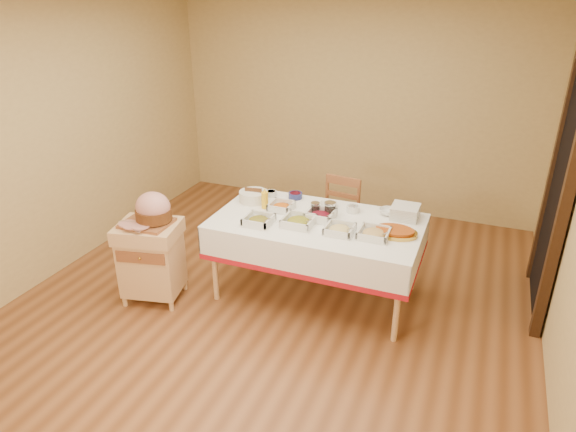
% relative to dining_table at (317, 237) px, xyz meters
% --- Properties ---
extents(room_shell, '(5.00, 5.00, 5.00)m').
position_rel_dining_table_xyz_m(room_shell, '(-0.30, -0.30, 0.70)').
color(room_shell, brown).
rests_on(room_shell, ground).
extents(doorway, '(0.09, 1.10, 2.20)m').
position_rel_dining_table_xyz_m(doorway, '(1.90, 0.60, 0.51)').
color(doorway, black).
rests_on(doorway, ground).
extents(dining_table, '(1.82, 1.02, 0.76)m').
position_rel_dining_table_xyz_m(dining_table, '(0.00, 0.00, 0.00)').
color(dining_table, '#E1B27B').
rests_on(dining_table, ground).
extents(butcher_cart, '(0.61, 0.54, 0.75)m').
position_rel_dining_table_xyz_m(butcher_cart, '(-1.36, -0.61, -0.17)').
color(butcher_cart, '#E1B27B').
rests_on(butcher_cart, ground).
extents(dining_chair, '(0.45, 0.44, 0.90)m').
position_rel_dining_table_xyz_m(dining_chair, '(-0.01, 0.65, -0.13)').
color(dining_chair, brown).
rests_on(dining_chair, ground).
extents(ham_on_board, '(0.44, 0.42, 0.29)m').
position_rel_dining_table_xyz_m(ham_on_board, '(-1.31, -0.57, 0.27)').
color(ham_on_board, brown).
rests_on(ham_on_board, butcher_cart).
extents(serving_dish_a, '(0.24, 0.23, 0.10)m').
position_rel_dining_table_xyz_m(serving_dish_a, '(-0.45, -0.26, 0.19)').
color(serving_dish_a, silver).
rests_on(serving_dish_a, dining_table).
extents(serving_dish_b, '(0.26, 0.26, 0.11)m').
position_rel_dining_table_xyz_m(serving_dish_b, '(-0.12, -0.15, 0.20)').
color(serving_dish_b, silver).
rests_on(serving_dish_b, dining_table).
extents(serving_dish_c, '(0.23, 0.23, 0.09)m').
position_rel_dining_table_xyz_m(serving_dish_c, '(0.25, -0.17, 0.19)').
color(serving_dish_c, silver).
rests_on(serving_dish_c, dining_table).
extents(serving_dish_d, '(0.25, 0.25, 0.09)m').
position_rel_dining_table_xyz_m(serving_dish_d, '(0.53, -0.13, 0.19)').
color(serving_dish_d, silver).
rests_on(serving_dish_d, dining_table).
extents(serving_dish_e, '(0.22, 0.21, 0.10)m').
position_rel_dining_table_xyz_m(serving_dish_e, '(-0.38, 0.09, 0.19)').
color(serving_dish_e, silver).
rests_on(serving_dish_e, dining_table).
extents(serving_dish_f, '(0.25, 0.24, 0.12)m').
position_rel_dining_table_xyz_m(serving_dish_f, '(0.02, 0.03, 0.20)').
color(serving_dish_f, silver).
rests_on(serving_dish_f, dining_table).
extents(small_bowl_left, '(0.11, 0.11, 0.05)m').
position_rel_dining_table_xyz_m(small_bowl_left, '(-0.60, 0.37, 0.19)').
color(small_bowl_left, silver).
rests_on(small_bowl_left, dining_table).
extents(small_bowl_mid, '(0.13, 0.13, 0.06)m').
position_rel_dining_table_xyz_m(small_bowl_mid, '(-0.36, 0.40, 0.19)').
color(small_bowl_mid, navy).
rests_on(small_bowl_mid, dining_table).
extents(small_bowl_right, '(0.12, 0.12, 0.06)m').
position_rel_dining_table_xyz_m(small_bowl_right, '(0.24, 0.29, 0.19)').
color(small_bowl_right, silver).
rests_on(small_bowl_right, dining_table).
extents(bowl_white_imported, '(0.19, 0.19, 0.04)m').
position_rel_dining_table_xyz_m(bowl_white_imported, '(-0.00, 0.32, 0.18)').
color(bowl_white_imported, silver).
rests_on(bowl_white_imported, dining_table).
extents(bowl_small_imported, '(0.19, 0.19, 0.05)m').
position_rel_dining_table_xyz_m(bowl_small_imported, '(0.55, 0.36, 0.19)').
color(bowl_small_imported, silver).
rests_on(bowl_small_imported, dining_table).
extents(preserve_jar_left, '(0.09, 0.09, 0.11)m').
position_rel_dining_table_xyz_m(preserve_jar_left, '(-0.06, 0.12, 0.21)').
color(preserve_jar_left, silver).
rests_on(preserve_jar_left, dining_table).
extents(preserve_jar_right, '(0.10, 0.10, 0.13)m').
position_rel_dining_table_xyz_m(preserve_jar_right, '(0.07, 0.13, 0.22)').
color(preserve_jar_right, silver).
rests_on(preserve_jar_right, dining_table).
extents(mustard_bottle, '(0.06, 0.06, 0.20)m').
position_rel_dining_table_xyz_m(mustard_bottle, '(-0.54, 0.07, 0.25)').
color(mustard_bottle, gold).
rests_on(mustard_bottle, dining_table).
extents(bread_basket, '(0.27, 0.27, 0.12)m').
position_rel_dining_table_xyz_m(bread_basket, '(-0.71, 0.19, 0.21)').
color(bread_basket, silver).
rests_on(bread_basket, dining_table).
extents(plate_stack, '(0.24, 0.24, 0.12)m').
position_rel_dining_table_xyz_m(plate_stack, '(0.70, 0.34, 0.22)').
color(plate_stack, silver).
rests_on(plate_stack, dining_table).
extents(brass_platter, '(0.38, 0.27, 0.05)m').
position_rel_dining_table_xyz_m(brass_platter, '(0.69, -0.02, 0.18)').
color(brass_platter, '#B48E33').
rests_on(brass_platter, dining_table).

